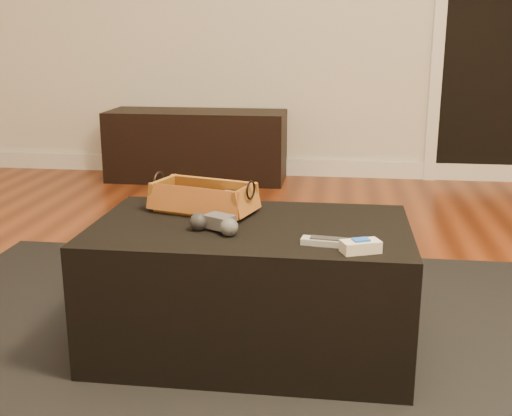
# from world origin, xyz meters

# --- Properties ---
(floor) EXTENTS (5.00, 5.50, 0.01)m
(floor) POSITION_xyz_m (0.00, 0.00, -0.01)
(floor) COLOR brown
(floor) RESTS_ON ground
(baseboard) EXTENTS (5.00, 0.04, 0.12)m
(baseboard) POSITION_xyz_m (0.00, 2.73, 0.06)
(baseboard) COLOR white
(baseboard) RESTS_ON floor
(doorway_opening) EXTENTS (0.82, 0.02, 2.00)m
(doorway_opening) POSITION_xyz_m (1.30, 2.73, 1.02)
(doorway_opening) COLOR black
(doorway_opening) RESTS_ON floor
(door_jamb_left) EXTENTS (0.08, 0.05, 2.05)m
(door_jamb_left) POSITION_xyz_m (0.85, 2.72, 1.02)
(door_jamb_left) COLOR white
(door_jamb_left) RESTS_ON floor
(media_cabinet) EXTENTS (1.25, 0.45, 0.49)m
(media_cabinet) POSITION_xyz_m (-0.80, 2.51, 0.25)
(media_cabinet) COLOR black
(media_cabinet) RESTS_ON floor
(area_rug) EXTENTS (2.60, 2.00, 0.01)m
(area_rug) POSITION_xyz_m (-0.06, -0.04, 0.01)
(area_rug) COLOR black
(area_rug) RESTS_ON floor
(ottoman) EXTENTS (1.00, 0.60, 0.42)m
(ottoman) POSITION_xyz_m (-0.06, 0.01, 0.22)
(ottoman) COLOR black
(ottoman) RESTS_ON area_rug
(tv_remote) EXTENTS (0.19, 0.07, 0.02)m
(tv_remote) POSITION_xyz_m (-0.26, 0.13, 0.45)
(tv_remote) COLOR black
(tv_remote) RESTS_ON wicker_basket
(cloth_bundle) EXTENTS (0.12, 0.10, 0.05)m
(cloth_bundle) POSITION_xyz_m (-0.14, 0.14, 0.47)
(cloth_bundle) COLOR tan
(cloth_bundle) RESTS_ON wicker_basket
(wicker_basket) EXTENTS (0.39, 0.27, 0.12)m
(wicker_basket) POSITION_xyz_m (-0.24, 0.14, 0.47)
(wicker_basket) COLOR #925A21
(wicker_basket) RESTS_ON ottoman
(game_controller) EXTENTS (0.17, 0.13, 0.05)m
(game_controller) POSITION_xyz_m (-0.15, -0.08, 0.46)
(game_controller) COLOR #403F43
(game_controller) RESTS_ON ottoman
(silver_remote) EXTENTS (0.20, 0.07, 0.02)m
(silver_remote) POSITION_xyz_m (0.21, -0.16, 0.44)
(silver_remote) COLOR #B4B8BC
(silver_remote) RESTS_ON ottoman
(cream_gadget) EXTENTS (0.12, 0.09, 0.04)m
(cream_gadget) POSITION_xyz_m (0.28, -0.21, 0.45)
(cream_gadget) COLOR beige
(cream_gadget) RESTS_ON ottoman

